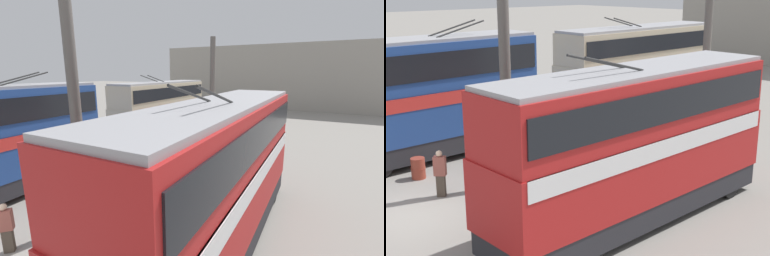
# 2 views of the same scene
# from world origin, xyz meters

# --- Properties ---
(ground_plane) EXTENTS (240.00, 240.00, 0.00)m
(ground_plane) POSITION_xyz_m (0.00, 0.00, 0.00)
(ground_plane) COLOR gray
(support_column_near) EXTENTS (0.72, 0.72, 8.37)m
(support_column_near) POSITION_xyz_m (3.84, 0.00, 4.06)
(support_column_near) COLOR #605B56
(support_column_near) RESTS_ON ground_plane
(support_column_far) EXTENTS (0.72, 0.72, 8.37)m
(support_column_far) POSITION_xyz_m (16.36, 0.00, 4.06)
(support_column_far) COLOR #605B56
(support_column_far) RESTS_ON ground_plane
(bus_left_near) EXTENTS (10.67, 2.54, 5.54)m
(bus_left_near) POSITION_xyz_m (5.01, -5.15, 2.79)
(bus_left_near) COLOR black
(bus_left_near) RESTS_ON ground_plane
(bus_right_near) EXTENTS (9.23, 2.54, 5.80)m
(bus_right_near) POSITION_xyz_m (3.84, 5.15, 2.94)
(bus_right_near) COLOR black
(bus_right_near) RESTS_ON ground_plane
(bus_right_mid) EXTENTS (11.44, 2.54, 5.55)m
(bus_right_mid) POSITION_xyz_m (17.14, 5.15, 2.80)
(bus_right_mid) COLOR black
(bus_right_mid) RESTS_ON ground_plane
(person_by_right_row) EXTENTS (0.32, 0.46, 1.74)m
(person_by_right_row) POSITION_xyz_m (5.79, 3.10, 0.93)
(person_by_right_row) COLOR #2D2D33
(person_by_right_row) RESTS_ON ground_plane
(person_aisle_foreground) EXTENTS (0.47, 0.47, 1.72)m
(person_aisle_foreground) POSITION_xyz_m (1.49, 0.84, 0.91)
(person_aisle_foreground) COLOR #473D33
(person_aisle_foreground) RESTS_ON ground_plane
(oil_drum) EXTENTS (0.57, 0.57, 0.83)m
(oil_drum) POSITION_xyz_m (1.75, 3.09, 0.41)
(oil_drum) COLOR #933828
(oil_drum) RESTS_ON ground_plane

